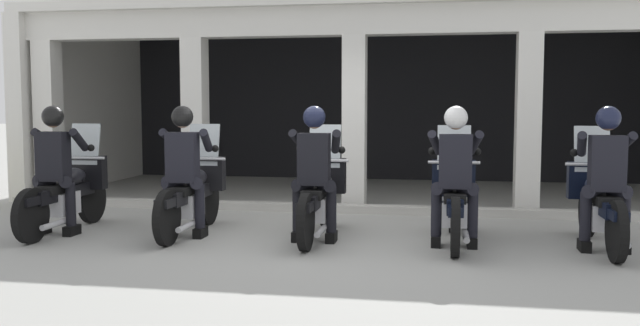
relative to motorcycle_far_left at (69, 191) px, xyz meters
The scene contains 13 objects.
ground_plane 4.56m from the motorcycle_far_left, 45.06° to the left, with size 80.00×80.00×0.00m, color #999993.
station_building 6.18m from the motorcycle_far_left, 56.07° to the left, with size 11.37×4.80×3.24m.
kerb_strip 3.92m from the motorcycle_far_left, 31.21° to the left, with size 10.87×0.24×0.12m, color #B7B5AD.
motorcycle_far_left is the anchor object (origin of this frame).
police_officer_far_left 0.52m from the motorcycle_far_left, 90.26° to the right, with size 0.63×0.61×1.58m.
motorcycle_left 1.61m from the motorcycle_far_left, ahead, with size 0.62×2.04×1.35m.
police_officer_left 1.66m from the motorcycle_far_left, ahead, with size 0.63×0.61×1.58m.
motorcycle_center 3.21m from the motorcycle_far_left, ahead, with size 0.62×2.04×1.35m.
police_officer_center 3.23m from the motorcycle_far_left, ahead, with size 0.63×0.61×1.58m.
motorcycle_right 4.81m from the motorcycle_far_left, ahead, with size 0.62×2.04×1.35m.
police_officer_right 4.83m from the motorcycle_far_left, ahead, with size 0.63×0.61×1.58m.
motorcycle_far_right 6.41m from the motorcycle_far_left, ahead, with size 0.62×2.04×1.35m.
police_officer_far_right 6.42m from the motorcycle_far_left, ahead, with size 0.63×0.61×1.58m.
Camera 1 is at (1.43, -8.08, 1.60)m, focal length 38.22 mm.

